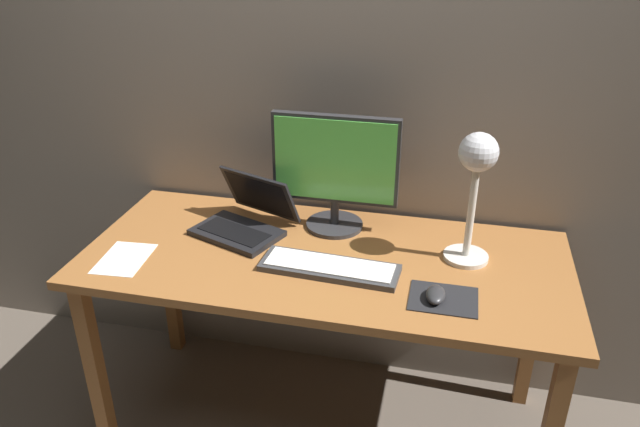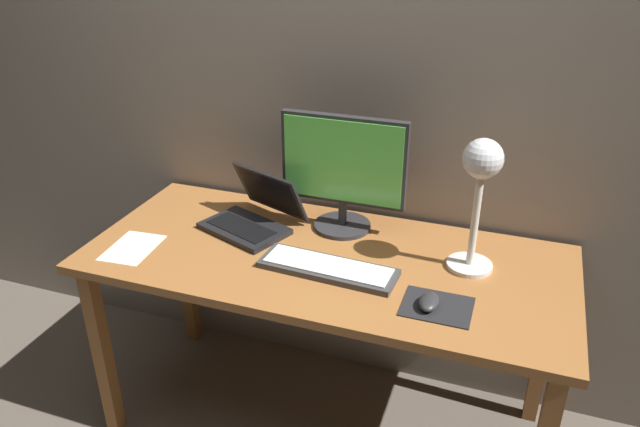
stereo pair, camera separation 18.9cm
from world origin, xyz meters
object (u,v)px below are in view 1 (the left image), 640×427
keyboard_main (330,267)px  laptop (248,214)px  mouse (436,295)px  monitor (335,168)px  desk_lamp (476,172)px

keyboard_main → laptop: 0.41m
laptop → mouse: bearing=-24.0°
monitor → mouse: bearing=-45.2°
keyboard_main → mouse: size_ratio=4.66×
monitor → laptop: monitor is taller
desk_lamp → mouse: size_ratio=4.51×
keyboard_main → mouse: (0.34, -0.09, 0.01)m
keyboard_main → laptop: laptop is taller
laptop → mouse: laptop is taller
keyboard_main → monitor: bearing=99.0°
monitor → laptop: (-0.30, -0.08, -0.17)m
desk_lamp → mouse: desk_lamp is taller
laptop → mouse: (0.68, -0.30, -0.04)m
keyboard_main → mouse: bearing=-14.8°
laptop → desk_lamp: (0.76, -0.04, 0.25)m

